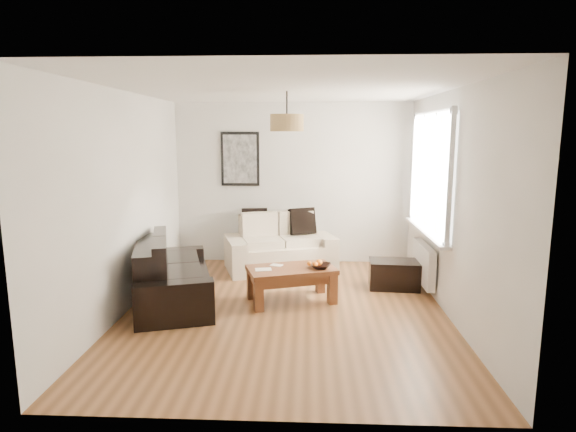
{
  "coord_description": "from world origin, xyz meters",
  "views": [
    {
      "loc": [
        0.28,
        -5.43,
        2.1
      ],
      "look_at": [
        0.0,
        0.6,
        1.05
      ],
      "focal_mm": 29.47,
      "sensor_mm": 36.0,
      "label": 1
    }
  ],
  "objects_px": {
    "coffee_table": "(291,284)",
    "ottoman": "(394,274)",
    "sofa_leather": "(173,272)",
    "loveseat_cream": "(280,243)"
  },
  "relations": [
    {
      "from": "coffee_table",
      "to": "ottoman",
      "type": "distance_m",
      "value": 1.52
    },
    {
      "from": "loveseat_cream",
      "to": "ottoman",
      "type": "xyz_separation_m",
      "value": [
        1.63,
        -0.87,
        -0.22
      ]
    },
    {
      "from": "coffee_table",
      "to": "ottoman",
      "type": "xyz_separation_m",
      "value": [
        1.4,
        0.59,
        -0.03
      ]
    },
    {
      "from": "sofa_leather",
      "to": "coffee_table",
      "type": "xyz_separation_m",
      "value": [
        1.48,
        0.09,
        -0.17
      ]
    },
    {
      "from": "ottoman",
      "to": "sofa_leather",
      "type": "bearing_deg",
      "value": -166.67
    },
    {
      "from": "ottoman",
      "to": "coffee_table",
      "type": "bearing_deg",
      "value": -156.94
    },
    {
      "from": "loveseat_cream",
      "to": "sofa_leather",
      "type": "height_order",
      "value": "loveseat_cream"
    },
    {
      "from": "sofa_leather",
      "to": "ottoman",
      "type": "height_order",
      "value": "sofa_leather"
    },
    {
      "from": "sofa_leather",
      "to": "ottoman",
      "type": "distance_m",
      "value": 2.97
    },
    {
      "from": "coffee_table",
      "to": "ottoman",
      "type": "bearing_deg",
      "value": 23.06
    }
  ]
}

